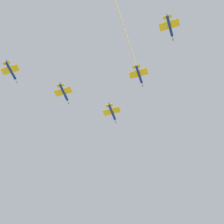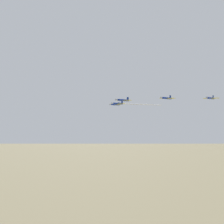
% 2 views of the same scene
% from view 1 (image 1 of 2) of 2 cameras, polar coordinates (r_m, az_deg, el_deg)
% --- Properties ---
extents(jet_lead, '(9.55, 9.52, 2.37)m').
position_cam_1_polar(jet_lead, '(181.27, 0.02, -0.06)').
color(jet_lead, navy).
extents(jet_port_inner, '(9.55, 9.52, 2.37)m').
position_cam_1_polar(jet_port_inner, '(177.57, -7.11, 2.83)').
color(jet_port_inner, navy).
extents(jet_starboard_inner, '(44.78, 44.56, 2.37)m').
position_cam_1_polar(jet_starboard_inner, '(160.04, 2.18, 10.95)').
color(jet_starboard_inner, navy).
extents(jet_port_outer, '(9.55, 9.52, 2.37)m').
position_cam_1_polar(jet_port_outer, '(175.85, -14.68, 5.88)').
color(jet_port_outer, navy).
extents(jet_starboard_outer, '(9.55, 9.52, 2.37)m').
position_cam_1_polar(jet_starboard_outer, '(159.52, 8.52, 12.37)').
color(jet_starboard_outer, navy).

